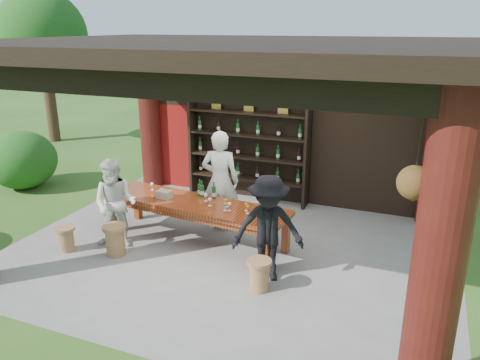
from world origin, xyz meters
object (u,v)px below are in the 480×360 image
at_px(wine_shelf, 248,147).
at_px(stool_near_left, 115,239).
at_px(stool_far_left, 66,238).
at_px(guest_woman, 115,204).
at_px(napkin_basket, 164,194).
at_px(stool_near_right, 259,274).
at_px(tasting_table, 195,208).
at_px(host, 220,181).
at_px(guest_man, 268,229).

relative_size(wine_shelf, stool_near_left, 5.11).
relative_size(stool_far_left, guest_woman, 0.27).
xyz_separation_m(wine_shelf, stool_far_left, (-1.98, -3.55, -0.96)).
height_order(wine_shelf, napkin_basket, wine_shelf).
relative_size(stool_near_right, napkin_basket, 1.85).
bearing_deg(stool_near_left, guest_woman, 118.79).
relative_size(tasting_table, stool_near_left, 6.61).
distance_m(stool_far_left, napkin_basket, 1.83).
relative_size(stool_near_left, host, 0.28).
height_order(stool_near_right, guest_woman, guest_woman).
xyz_separation_m(stool_far_left, napkin_basket, (1.30, 1.15, 0.59)).
xyz_separation_m(stool_far_left, host, (2.09, 1.85, 0.73)).
xyz_separation_m(tasting_table, napkin_basket, (-0.60, -0.03, 0.19)).
xyz_separation_m(stool_near_right, host, (-1.42, 1.79, 0.70)).
relative_size(stool_far_left, napkin_basket, 1.67).
xyz_separation_m(tasting_table, guest_man, (1.61, -0.77, 0.20)).
bearing_deg(stool_near_right, host, 128.37).
bearing_deg(guest_man, stool_near_right, -113.37).
distance_m(stool_near_right, guest_man, 0.67).
bearing_deg(host, tasting_table, 64.51).
height_order(stool_far_left, guest_man, guest_man).
distance_m(guest_woman, napkin_basket, 0.87).
distance_m(host, napkin_basket, 1.07).
height_order(stool_near_left, napkin_basket, napkin_basket).
bearing_deg(napkin_basket, stool_near_left, -113.84).
bearing_deg(guest_man, napkin_basket, 139.04).
relative_size(stool_near_left, guest_woman, 0.34).
bearing_deg(stool_far_left, stool_near_left, 12.60).
xyz_separation_m(wine_shelf, tasting_table, (-0.08, -2.37, -0.56)).
bearing_deg(guest_man, tasting_table, 132.01).
bearing_deg(guest_man, wine_shelf, 93.55).
bearing_deg(stool_near_right, tasting_table, 145.13).
relative_size(stool_near_right, guest_man, 0.29).
bearing_deg(wine_shelf, guest_woman, -112.64).
relative_size(host, guest_woman, 1.21).
xyz_separation_m(wine_shelf, napkin_basket, (-0.68, -2.40, -0.37)).
xyz_separation_m(stool_near_right, guest_man, (0.01, 0.35, 0.58)).
height_order(host, napkin_basket, host).
relative_size(stool_near_left, stool_near_right, 1.10).
height_order(stool_near_right, napkin_basket, napkin_basket).
bearing_deg(stool_far_left, wine_shelf, 60.83).
bearing_deg(tasting_table, stool_near_right, -34.87).
bearing_deg(guest_man, stool_near_left, 162.07).
distance_m(wine_shelf, stool_near_left, 3.64).
bearing_deg(tasting_table, stool_near_left, -136.27).
distance_m(stool_near_left, host, 2.16).
relative_size(wine_shelf, host, 1.41).
distance_m(wine_shelf, stool_near_right, 3.92).
height_order(wine_shelf, stool_near_left, wine_shelf).
relative_size(host, napkin_basket, 7.35).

